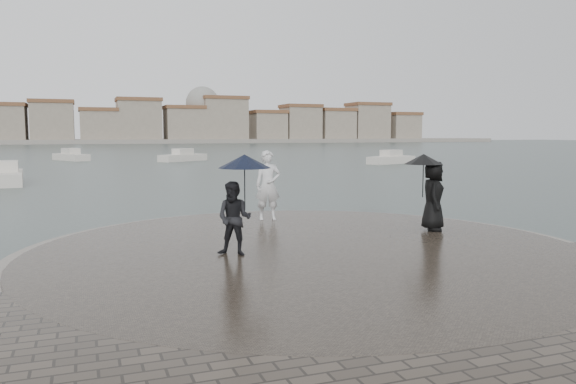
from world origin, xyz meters
name	(u,v)px	position (x,y,z in m)	size (l,w,h in m)	color
ground	(392,312)	(0.00, 0.00, 0.00)	(400.00, 400.00, 0.00)	#2B3835
kerb_ring	(309,257)	(0.00, 3.50, 0.16)	(12.50, 12.50, 0.32)	gray
quay_tip	(309,256)	(0.00, 3.50, 0.18)	(11.90, 11.90, 0.36)	#2D261E
statue	(268,185)	(0.43, 7.64, 1.35)	(0.72, 0.47, 1.98)	silver
visitor_left	(238,199)	(-1.60, 3.39, 1.51)	(1.25, 1.09, 2.04)	black
visitor_right	(431,187)	(3.76, 4.50, 1.47)	(1.22, 1.12, 1.95)	black
far_skyline	(75,124)	(-6.29, 160.71, 5.61)	(260.00, 20.00, 37.00)	gray
boats	(177,161)	(3.43, 43.10, 0.38)	(35.25, 34.17, 1.50)	silver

